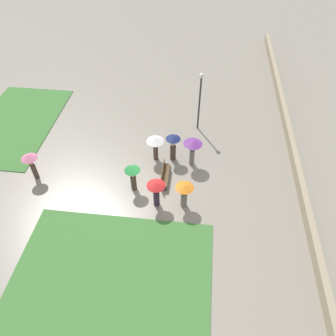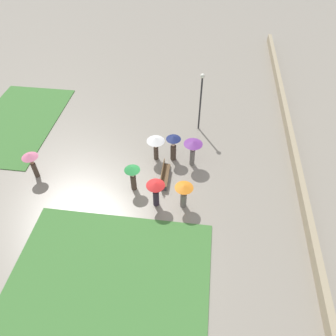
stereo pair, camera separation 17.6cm
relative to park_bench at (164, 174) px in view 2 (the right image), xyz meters
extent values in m
plane|color=gray|center=(-0.96, 0.78, -0.48)|extent=(90.00, 90.00, 0.00)
cube|color=#427A38|center=(-7.36, 1.75, -0.45)|extent=(8.38, 9.71, 0.06)
cube|color=#427A38|center=(4.41, 11.86, -0.45)|extent=(9.73, 5.77, 0.06)
cube|color=tan|center=(-0.96, -8.30, -0.12)|extent=(45.00, 0.35, 0.71)
cube|color=brown|center=(0.00, -0.07, -0.05)|extent=(1.96, 0.44, 0.05)
cube|color=brown|center=(0.00, 0.11, 0.20)|extent=(1.96, 0.07, 0.45)
cube|color=#383D42|center=(-0.88, -0.08, -0.28)|extent=(0.08, 0.38, 0.40)
cube|color=#383D42|center=(0.88, -0.07, -0.28)|extent=(0.08, 0.38, 0.40)
cylinder|color=#2D2D30|center=(5.49, -1.80, 1.59)|extent=(0.12, 0.12, 4.13)
sphere|color=white|center=(5.49, -1.80, 3.81)|extent=(0.32, 0.32, 0.32)
cylinder|color=#47382D|center=(-0.97, 1.72, 0.05)|extent=(0.48, 0.48, 1.06)
sphere|color=beige|center=(-0.97, 1.72, 0.68)|extent=(0.19, 0.19, 0.19)
cylinder|color=#4C4C4F|center=(-0.97, 1.72, 0.95)|extent=(0.02, 0.02, 0.35)
cone|color=#237A38|center=(-0.97, 1.72, 1.26)|extent=(0.93, 0.93, 0.26)
cylinder|color=#47382D|center=(1.86, 0.79, 0.01)|extent=(0.43, 0.43, 0.98)
sphere|color=tan|center=(1.86, 0.79, 0.60)|extent=(0.21, 0.21, 0.21)
cylinder|color=#4C4C4F|center=(1.86, 0.79, 0.88)|extent=(0.02, 0.02, 0.35)
cone|color=white|center=(1.86, 0.79, 1.20)|extent=(1.16, 1.16, 0.28)
cylinder|color=slate|center=(1.64, -1.62, 0.11)|extent=(0.46, 0.46, 1.18)
sphere|color=beige|center=(1.64, -1.62, 0.80)|extent=(0.20, 0.20, 0.20)
cylinder|color=#4C4C4F|center=(1.64, -1.62, 1.08)|extent=(0.02, 0.02, 0.35)
cone|color=#703389|center=(1.64, -1.62, 1.36)|extent=(1.19, 1.19, 0.21)
cylinder|color=#47382D|center=(1.97, -0.34, 0.10)|extent=(0.52, 0.52, 1.14)
sphere|color=beige|center=(1.97, -0.34, 0.78)|extent=(0.23, 0.23, 0.23)
cylinder|color=#4C4C4F|center=(1.97, -0.34, 1.07)|extent=(0.02, 0.02, 0.35)
cone|color=navy|center=(1.97, -0.34, 1.34)|extent=(0.95, 0.95, 0.19)
cylinder|color=#2D2333|center=(-2.00, 0.19, 0.06)|extent=(0.40, 0.40, 1.08)
sphere|color=#997051|center=(-2.00, 0.19, 0.70)|extent=(0.20, 0.20, 0.20)
cylinder|color=#4C4C4F|center=(-2.00, 0.19, 0.98)|extent=(0.02, 0.02, 0.35)
cone|color=red|center=(-2.00, 0.19, 1.27)|extent=(1.06, 1.06, 0.23)
cylinder|color=slate|center=(-1.90, -1.38, 0.02)|extent=(0.47, 0.47, 1.00)
sphere|color=tan|center=(-1.90, -1.38, 0.63)|extent=(0.21, 0.21, 0.21)
cylinder|color=#4C4C4F|center=(-1.90, -1.38, 0.91)|extent=(0.02, 0.02, 0.35)
cone|color=orange|center=(-1.90, -1.38, 1.18)|extent=(1.05, 1.05, 0.18)
cylinder|color=#47382D|center=(-0.72, 8.03, 0.06)|extent=(0.43, 0.43, 1.08)
sphere|color=#997051|center=(-0.72, 8.03, 0.71)|extent=(0.22, 0.22, 0.22)
cylinder|color=#4C4C4F|center=(-0.72, 8.03, 1.00)|extent=(0.02, 0.02, 0.35)
cone|color=pink|center=(-0.72, 8.03, 1.31)|extent=(0.99, 0.99, 0.27)
camera|label=1|loc=(-13.93, -1.86, 14.58)|focal=35.00mm
camera|label=2|loc=(-13.91, -2.04, 14.58)|focal=35.00mm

